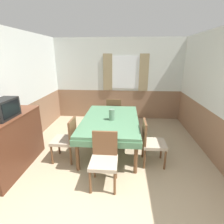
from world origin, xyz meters
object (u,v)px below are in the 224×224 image
dining_table (110,122)px  chair_left_near (67,138)px  chair_right_near (151,141)px  vase (112,115)px  chair_head_near (104,158)px  sideboard (12,143)px  chair_head_window (114,112)px  tv (3,109)px

dining_table → chair_left_near: size_ratio=2.26×
chair_right_near → vase: vase is taller
dining_table → chair_head_near: chair_head_near is taller
chair_head_near → sideboard: bearing=-9.2°
chair_left_near → chair_head_window: 1.98m
chair_left_near → tv: size_ratio=1.68×
chair_right_near → vase: size_ratio=3.72×
chair_left_near → sideboard: sideboard is taller
chair_left_near → chair_head_near: bearing=-127.4°
sideboard → tv: 0.68m
vase → chair_right_near: bearing=-31.2°
tv → dining_table: bearing=30.5°
chair_left_near → sideboard: bearing=111.6°
chair_head_near → chair_head_window: (-0.00, 2.43, 0.00)m
chair_right_near → dining_table: bearing=-124.7°
chair_left_near → vase: vase is taller
sideboard → chair_head_window: bearing=51.1°
chair_head_window → vase: 1.36m
dining_table → chair_head_near: (0.00, -1.22, -0.14)m
chair_head_window → vase: size_ratio=3.72×
chair_right_near → vase: bearing=-121.2°
tv → vase: tv is taller
dining_table → sideboard: size_ratio=1.38×
chair_head_window → vase: (0.04, -1.31, 0.35)m
chair_head_near → tv: tv is taller
tv → chair_head_near: bearing=-6.7°
chair_left_near → chair_head_window: bearing=-24.9°
chair_left_near → vase: size_ratio=3.72×
sideboard → tv: tv is taller
chair_head_window → tv: tv is taller
chair_left_near → sideboard: (-0.90, -0.36, 0.04)m
chair_right_near → tv: (-2.56, -0.44, 0.72)m
chair_right_near → sideboard: 2.60m
dining_table → tv: size_ratio=3.79×
chair_head_near → chair_left_near: size_ratio=1.00×
chair_head_window → vase: bearing=-88.5°
chair_right_near → vase: 1.00m
chair_head_window → chair_right_near: bearing=-65.1°
chair_head_near → chair_right_near: size_ratio=1.00×
chair_head_near → vase: (0.04, 1.12, 0.35)m
chair_right_near → sideboard: bearing=-82.1°
vase → sideboard: bearing=-154.6°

